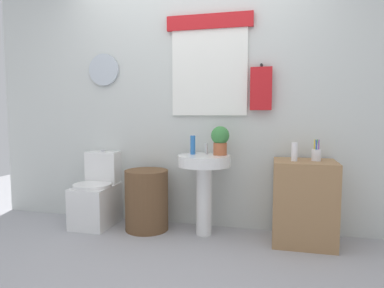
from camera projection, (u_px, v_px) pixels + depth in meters
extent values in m
plane|color=#A3A3A8|center=(155.00, 273.00, 2.40)|extent=(8.00, 8.00, 0.00)
cube|color=silver|center=(193.00, 98.00, 3.40)|extent=(4.40, 0.10, 2.60)
cube|color=white|center=(209.00, 72.00, 3.27)|extent=(0.74, 0.03, 0.84)
cube|color=red|center=(209.00, 21.00, 3.21)|extent=(0.84, 0.04, 0.14)
cylinder|color=silver|center=(104.00, 70.00, 3.52)|extent=(0.33, 0.03, 0.33)
cylinder|color=black|center=(262.00, 65.00, 3.13)|extent=(0.02, 0.06, 0.02)
cube|color=red|center=(261.00, 89.00, 3.13)|extent=(0.20, 0.05, 0.40)
cube|color=white|center=(96.00, 205.00, 3.43)|extent=(0.36, 0.50, 0.41)
cylinder|color=white|center=(92.00, 185.00, 3.35)|extent=(0.38, 0.38, 0.03)
cube|color=white|center=(103.00, 167.00, 3.56)|extent=(0.34, 0.18, 0.33)
cylinder|color=silver|center=(103.00, 151.00, 3.54)|extent=(0.04, 0.04, 0.02)
cylinder|color=brown|center=(147.00, 200.00, 3.29)|extent=(0.42, 0.42, 0.59)
cylinder|color=white|center=(204.00, 200.00, 3.15)|extent=(0.15, 0.15, 0.65)
cylinder|color=white|center=(204.00, 161.00, 3.12)|extent=(0.49, 0.49, 0.10)
cylinder|color=silver|center=(207.00, 149.00, 3.22)|extent=(0.03, 0.03, 0.10)
cube|color=#9E754C|center=(304.00, 202.00, 2.94)|extent=(0.53, 0.44, 0.73)
cylinder|color=#2D6BB7|center=(193.00, 145.00, 3.18)|extent=(0.05, 0.05, 0.18)
cylinder|color=#AD5B38|center=(220.00, 149.00, 3.13)|extent=(0.13, 0.13, 0.12)
sphere|color=#3D8442|center=(220.00, 135.00, 3.12)|extent=(0.17, 0.17, 0.17)
cylinder|color=white|center=(294.00, 152.00, 2.88)|extent=(0.05, 0.05, 0.16)
cylinder|color=silver|center=(316.00, 155.00, 2.90)|extent=(0.08, 0.08, 0.10)
cylinder|color=purple|center=(319.00, 150.00, 2.89)|extent=(0.01, 0.03, 0.18)
cylinder|color=green|center=(316.00, 150.00, 2.91)|extent=(0.03, 0.01, 0.18)
cylinder|color=yellow|center=(314.00, 150.00, 2.90)|extent=(0.02, 0.04, 0.18)
cylinder|color=blue|center=(317.00, 150.00, 2.87)|extent=(0.03, 0.01, 0.18)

